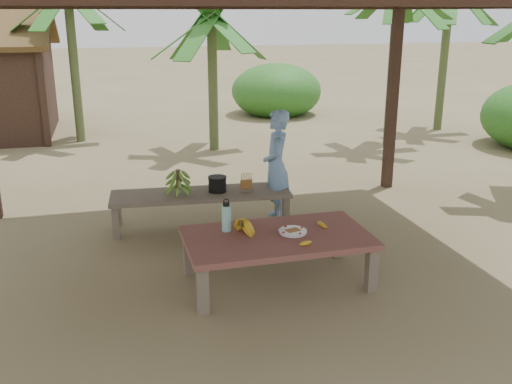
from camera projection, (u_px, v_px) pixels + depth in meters
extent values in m
plane|color=brown|center=(245.00, 267.00, 6.03)|extent=(80.00, 80.00, 0.00)
cube|color=black|center=(393.00, 99.00, 8.42)|extent=(0.13, 0.13, 2.70)
cube|color=black|center=(203.00, 2.00, 7.34)|extent=(5.80, 0.14, 0.18)
cube|color=black|center=(507.00, 0.00, 5.89)|extent=(0.14, 4.80, 0.18)
cube|color=brown|center=(203.00, 290.00, 5.06)|extent=(0.10, 0.10, 0.44)
cube|color=brown|center=(372.00, 270.00, 5.46)|extent=(0.10, 0.10, 0.44)
cube|color=brown|center=(189.00, 253.00, 5.83)|extent=(0.10, 0.10, 0.44)
cube|color=brown|center=(337.00, 238.00, 6.24)|extent=(0.10, 0.10, 0.44)
cube|color=maroon|center=(277.00, 238.00, 5.57)|extent=(1.81, 1.01, 0.06)
cube|color=brown|center=(116.00, 223.00, 6.73)|extent=(0.09, 0.09, 0.40)
cube|color=brown|center=(286.00, 213.00, 7.08)|extent=(0.09, 0.09, 0.40)
cube|color=brown|center=(118.00, 210.00, 7.16)|extent=(0.09, 0.09, 0.40)
cube|color=brown|center=(278.00, 201.00, 7.51)|extent=(0.09, 0.09, 0.40)
cube|color=brown|center=(201.00, 194.00, 7.05)|extent=(2.24, 0.76, 0.05)
cylinder|color=white|center=(293.00, 233.00, 5.60)|extent=(0.26, 0.26, 0.01)
cylinder|color=white|center=(293.00, 231.00, 5.60)|extent=(0.28, 0.28, 0.02)
cube|color=brown|center=(293.00, 231.00, 5.60)|extent=(0.16, 0.13, 0.02)
ellipsoid|color=gold|center=(306.00, 243.00, 5.31)|extent=(0.17, 0.13, 0.04)
ellipsoid|color=gold|center=(322.00, 225.00, 5.77)|extent=(0.09, 0.16, 0.04)
cylinder|color=#3BB9AE|center=(226.00, 218.00, 5.63)|extent=(0.09, 0.09, 0.26)
cylinder|color=black|center=(226.00, 204.00, 5.59)|extent=(0.07, 0.07, 0.03)
torus|color=black|center=(226.00, 201.00, 5.58)|extent=(0.06, 0.01, 0.06)
cylinder|color=black|center=(217.00, 184.00, 7.04)|extent=(0.22, 0.22, 0.19)
imported|color=#709BD4|center=(276.00, 166.00, 7.22)|extent=(0.44, 0.58, 1.43)
cylinder|color=#596638|center=(393.00, 66.00, 11.12)|extent=(0.18, 0.18, 3.12)
cylinder|color=#596638|center=(213.00, 84.00, 10.78)|extent=(0.18, 0.18, 2.54)
cylinder|color=#596638|center=(74.00, 67.00, 11.46)|extent=(0.18, 0.18, 3.04)
cylinder|color=#596638|center=(444.00, 60.00, 12.61)|extent=(0.18, 0.18, 3.14)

